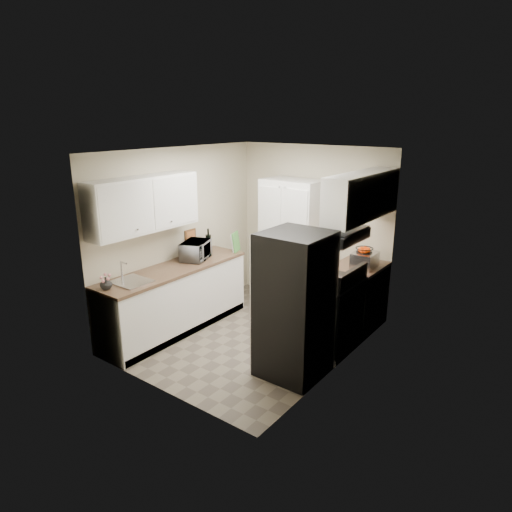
% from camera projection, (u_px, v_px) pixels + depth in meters
% --- Properties ---
extents(ground, '(3.20, 3.20, 0.00)m').
position_uv_depth(ground, '(251.00, 337.00, 6.26)').
color(ground, '#665B4C').
rests_on(ground, ground).
extents(room_shell, '(2.64, 3.24, 2.52)m').
position_uv_depth(room_shell, '(249.00, 221.00, 5.79)').
color(room_shell, beige).
rests_on(room_shell, ground).
extents(pantry_cabinet, '(0.90, 0.55, 2.00)m').
position_uv_depth(pantry_cabinet, '(292.00, 244.00, 7.09)').
color(pantry_cabinet, white).
rests_on(pantry_cabinet, ground).
extents(base_cabinet_left, '(0.60, 2.30, 0.88)m').
position_uv_depth(base_cabinet_left, '(176.00, 300.00, 6.37)').
color(base_cabinet_left, white).
rests_on(base_cabinet_left, ground).
extents(countertop_left, '(0.63, 2.33, 0.04)m').
position_uv_depth(countertop_left, '(174.00, 269.00, 6.23)').
color(countertop_left, brown).
rests_on(countertop_left, base_cabinet_left).
extents(base_cabinet_right, '(0.60, 0.80, 0.88)m').
position_uv_depth(base_cabinet_right, '(357.00, 297.00, 6.48)').
color(base_cabinet_right, white).
rests_on(base_cabinet_right, ground).
extents(countertop_right, '(0.63, 0.83, 0.04)m').
position_uv_depth(countertop_right, '(359.00, 266.00, 6.34)').
color(countertop_right, brown).
rests_on(countertop_right, base_cabinet_right).
extents(electric_range, '(0.71, 0.78, 1.13)m').
position_uv_depth(electric_range, '(329.00, 313.00, 5.86)').
color(electric_range, '#B7B7BC').
rests_on(electric_range, ground).
extents(refrigerator, '(0.70, 0.72, 1.70)m').
position_uv_depth(refrigerator, '(295.00, 305.00, 5.16)').
color(refrigerator, '#B7B7BC').
rests_on(refrigerator, ground).
extents(microwave, '(0.49, 0.57, 0.27)m').
position_uv_depth(microwave, '(196.00, 250.00, 6.55)').
color(microwave, '#B9B9BF').
rests_on(microwave, countertop_left).
extents(wine_bottle, '(0.08, 0.08, 0.33)m').
position_uv_depth(wine_bottle, '(208.00, 241.00, 6.93)').
color(wine_bottle, black).
rests_on(wine_bottle, countertop_left).
extents(flower_vase, '(0.19, 0.19, 0.15)m').
position_uv_depth(flower_vase, '(106.00, 283.00, 5.43)').
color(flower_vase, silver).
rests_on(flower_vase, countertop_left).
extents(cutting_board, '(0.10, 0.23, 0.30)m').
position_uv_depth(cutting_board, '(236.00, 242.00, 6.94)').
color(cutting_board, '#4A9941').
rests_on(cutting_board, countertop_left).
extents(toaster_oven, '(0.30, 0.38, 0.21)m').
position_uv_depth(toaster_oven, '(365.00, 260.00, 6.21)').
color(toaster_oven, '#A4A5A9').
rests_on(toaster_oven, countertop_right).
extents(fruit_basket, '(0.26, 0.26, 0.10)m').
position_uv_depth(fruit_basket, '(364.00, 249.00, 6.16)').
color(fruit_basket, '#FB4405').
rests_on(fruit_basket, toaster_oven).
extents(kitchen_mat, '(0.81, 1.02, 0.01)m').
position_uv_depth(kitchen_mat, '(287.00, 323.00, 6.68)').
color(kitchen_mat, beige).
rests_on(kitchen_mat, ground).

